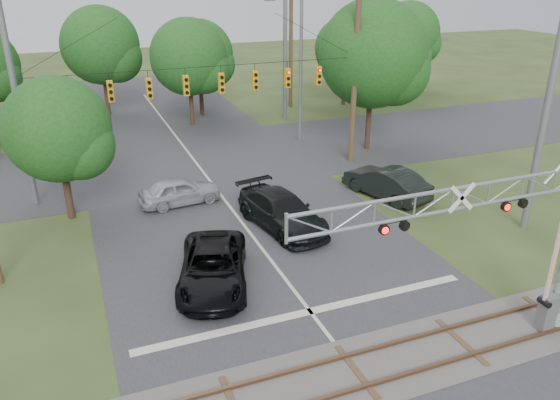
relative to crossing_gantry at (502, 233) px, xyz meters
name	(u,v)px	position (x,y,z in m)	size (l,w,h in m)	color
road_main	(268,256)	(-4.56, 8.36, -4.19)	(14.00, 90.00, 0.02)	#2B2B2E
road_cross	(193,159)	(-4.56, 22.36, -4.19)	(90.00, 12.00, 0.02)	#2B2B2E
railroad_track	(357,372)	(-4.56, 0.36, -4.17)	(90.00, 3.20, 0.17)	#4D4943
crossing_gantry	(502,233)	(0.00, 0.00, 0.00)	(10.69, 0.86, 6.74)	gray
traffic_signal_span	(219,82)	(-3.71, 18.36, 1.53)	(19.34, 0.36, 11.50)	slate
pickup_black	(213,267)	(-7.35, 7.01, -3.42)	(2.59, 5.62, 1.56)	black
car_dark	(282,211)	(-2.90, 10.83, -3.36)	(2.36, 5.81, 1.69)	black
sedan_silver	(180,191)	(-6.88, 15.49, -3.47)	(1.73, 4.30, 1.46)	#999BA0
suv_dark	(386,182)	(3.82, 12.30, -3.36)	(1.79, 5.12, 1.69)	black
streetlight	(298,63)	(3.32, 23.44, 1.39)	(2.67, 0.28, 10.01)	slate
utility_poles	(225,65)	(-2.59, 20.86, 2.03)	(27.02, 27.51, 13.38)	#483621
treeline	(182,54)	(-3.10, 30.98, 1.34)	(53.47, 27.84, 9.99)	#39231A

